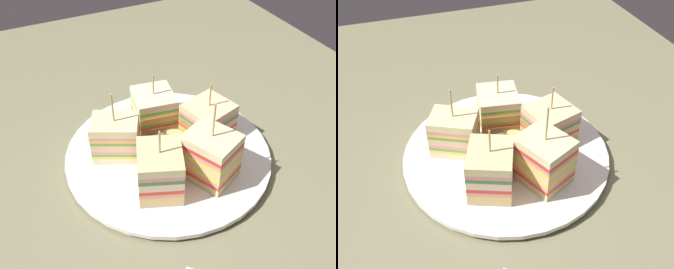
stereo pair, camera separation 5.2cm
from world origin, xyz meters
The scene contains 8 objects.
ground_plane centered at (0.00, 0.00, -0.90)cm, with size 104.48×87.99×1.80cm, color #7B7757.
plate centered at (0.00, 0.00, 0.74)cm, with size 28.45×28.45×1.22cm.
sandwich_wedge_0 centered at (-5.77, 3.91, 4.32)cm, with size 7.74×7.25×9.38cm.
sandwich_wedge_1 centered at (-6.41, -2.77, 4.55)cm, with size 7.86×7.40×11.42cm.
sandwich_wedge_2 centered at (1.03, -6.90, 3.68)cm, with size 7.24×7.55×8.44cm.
sandwich_wedge_3 centered at (6.89, -1.06, 3.72)cm, with size 7.05×6.62×8.12cm.
sandwich_wedge_4 centered at (2.64, 6.45, 4.10)cm, with size 6.93×7.63×9.91cm.
chip_pile centered at (0.37, -0.12, 1.92)cm, with size 6.40×6.93×1.52cm.
Camera 2 is at (-37.56, 12.67, 38.21)cm, focal length 41.40 mm.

